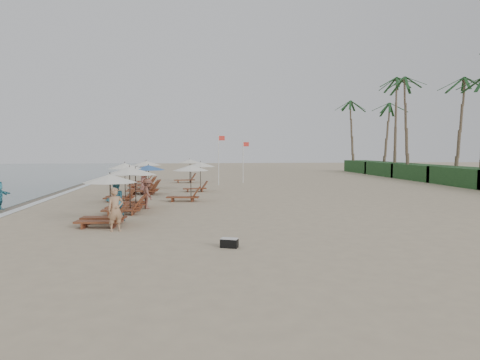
{
  "coord_description": "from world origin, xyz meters",
  "views": [
    {
      "loc": [
        -2.19,
        -21.44,
        3.22
      ],
      "look_at": [
        1.0,
        5.83,
        1.3
      ],
      "focal_mm": 33.27,
      "sensor_mm": 36.0,
      "label": 1
    }
  ],
  "objects": [
    {
      "name": "flag_pole_near",
      "position": [
        0.53,
        17.84,
        2.53
      ],
      "size": [
        0.59,
        0.08,
        4.58
      ],
      "color": "silver",
      "rests_on": "ground"
    },
    {
      "name": "shrub_hedge",
      "position": [
        22.0,
        14.5,
        0.8
      ],
      "size": [
        3.2,
        53.0,
        1.6
      ],
      "color": "#193D1C",
      "rests_on": "ground"
    },
    {
      "name": "inland_station_1",
      "position": [
        -1.41,
        12.37,
        1.48
      ],
      "size": [
        2.53,
        2.24,
        2.22
      ],
      "color": "brown",
      "rests_on": "ground"
    },
    {
      "name": "inland_station_0",
      "position": [
        -2.25,
        6.17,
        1.36
      ],
      "size": [
        2.73,
        2.24,
        2.22
      ],
      "color": "brown",
      "rests_on": "ground"
    },
    {
      "name": "beachgoer_mid_b",
      "position": [
        -4.39,
        2.84,
        0.82
      ],
      "size": [
        0.97,
        1.21,
        1.64
      ],
      "primitive_type": "imported",
      "rotation": [
        0.0,
        0.0,
        1.96
      ],
      "color": "brown",
      "rests_on": "ground"
    },
    {
      "name": "palm_row",
      "position": [
        21.91,
        15.4,
        9.91
      ],
      "size": [
        7.0,
        52.0,
        12.3
      ],
      "color": "brown",
      "rests_on": "ground"
    },
    {
      "name": "lounger_station_4",
      "position": [
        -5.28,
        10.8,
        1.02
      ],
      "size": [
        2.84,
        2.57,
        2.07
      ],
      "color": "brown",
      "rests_on": "ground"
    },
    {
      "name": "foam_line",
      "position": [
        -11.2,
        10.0,
        0.01
      ],
      "size": [
        0.5,
        140.0,
        0.02
      ],
      "primitive_type": "cube",
      "color": "white",
      "rests_on": "ground"
    },
    {
      "name": "lounger_station_5",
      "position": [
        -5.81,
        15.3,
        1.12
      ],
      "size": [
        2.8,
        2.43,
        2.24
      ],
      "color": "brown",
      "rests_on": "ground"
    },
    {
      "name": "inland_station_2",
      "position": [
        -2.26,
        21.41,
        1.36
      ],
      "size": [
        2.72,
        2.24,
        2.22
      ],
      "color": "brown",
      "rests_on": "ground"
    },
    {
      "name": "lounger_station_3",
      "position": [
        -6.28,
        6.63,
        1.19
      ],
      "size": [
        2.36,
        2.05,
        2.35
      ],
      "color": "brown",
      "rests_on": "ground"
    },
    {
      "name": "lounger_station_0",
      "position": [
        -5.67,
        -2.37,
        1.11
      ],
      "size": [
        2.58,
        2.28,
        2.17
      ],
      "color": "brown",
      "rests_on": "ground"
    },
    {
      "name": "lounger_station_6",
      "position": [
        -6.3,
        20.02,
        1.08
      ],
      "size": [
        2.35,
        2.07,
        2.1
      ],
      "color": "brown",
      "rests_on": "ground"
    },
    {
      "name": "wet_sand_band",
      "position": [
        -12.5,
        10.0,
        0.0
      ],
      "size": [
        3.2,
        140.0,
        0.01
      ],
      "primitive_type": "cube",
      "color": "#6B5E4C",
      "rests_on": "ground"
    },
    {
      "name": "beachgoer_far_b",
      "position": [
        -5.38,
        10.86,
        0.81
      ],
      "size": [
        0.69,
        0.89,
        1.62
      ],
      "primitive_type": "imported",
      "rotation": [
        0.0,
        0.0,
        1.33
      ],
      "color": "#AD6A5E",
      "rests_on": "ground"
    },
    {
      "name": "lounger_station_1",
      "position": [
        -5.3,
        1.12,
        1.18
      ],
      "size": [
        2.46,
        2.18,
        2.33
      ],
      "color": "brown",
      "rests_on": "ground"
    },
    {
      "name": "duffel_bag",
      "position": [
        -0.87,
        -7.16,
        0.16
      ],
      "size": [
        0.63,
        0.47,
        0.31
      ],
      "color": "black",
      "rests_on": "ground"
    },
    {
      "name": "ground",
      "position": [
        0.0,
        0.0,
        0.0
      ],
      "size": [
        160.0,
        160.0,
        0.0
      ],
      "primitive_type": "plane",
      "color": "tan",
      "rests_on": "ground"
    },
    {
      "name": "beachgoer_mid_a",
      "position": [
        -5.42,
        -1.28,
        0.91
      ],
      "size": [
        1.12,
        1.09,
        1.82
      ],
      "primitive_type": "imported",
      "rotation": [
        0.0,
        0.0,
        3.83
      ],
      "color": "teal",
      "rests_on": "ground"
    },
    {
      "name": "beachgoer_near",
      "position": [
        -5.03,
        -3.72,
        0.86
      ],
      "size": [
        0.74,
        0.64,
        1.71
      ],
      "primitive_type": "imported",
      "rotation": [
        0.0,
        0.0,
        0.44
      ],
      "color": "tan",
      "rests_on": "ground"
    },
    {
      "name": "flag_pole_far",
      "position": [
        3.02,
        20.28,
        2.27
      ],
      "size": [
        0.59,
        0.08,
        4.06
      ],
      "color": "silver",
      "rests_on": "ground"
    },
    {
      "name": "lounger_station_2",
      "position": [
        -5.26,
        3.26,
        1.13
      ],
      "size": [
        2.57,
        2.29,
        2.16
      ],
      "color": "brown",
      "rests_on": "ground"
    }
  ]
}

